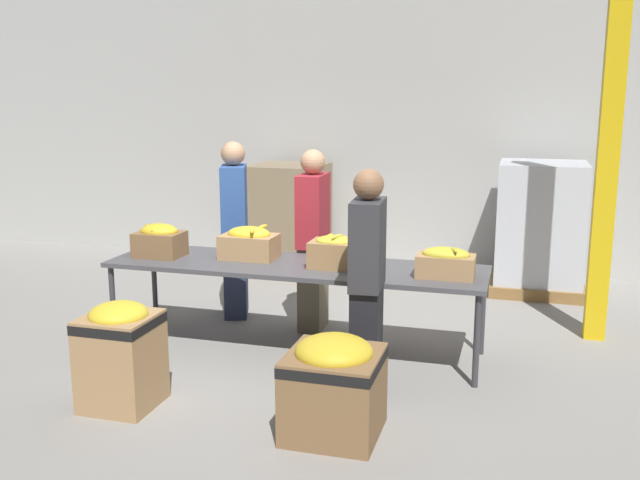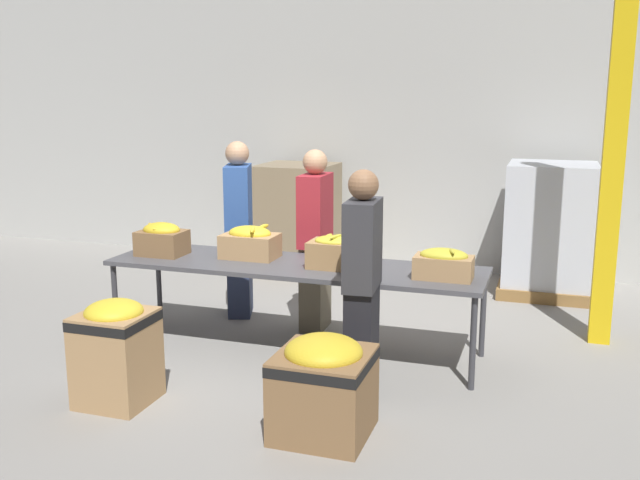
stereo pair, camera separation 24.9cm
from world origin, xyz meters
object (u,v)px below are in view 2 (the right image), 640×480
Objects in this scene: banana_box_0 at (162,239)px; support_pillar at (616,122)px; sorting_table at (295,269)px; volunteer_0 at (315,241)px; pallet_stack_0 at (297,219)px; banana_box_1 at (250,242)px; pallet_stack_1 at (549,230)px; donation_bin_0 at (116,348)px; banana_box_2 at (334,251)px; volunteer_1 at (362,283)px; donation_bin_1 at (324,383)px; volunteer_2 at (239,230)px; banana_box_3 at (444,263)px.

support_pillar is (3.86, 1.16, 1.06)m from banana_box_0.
sorting_table is 7.83× the size of banana_box_0.
volunteer_0 is 1.27× the size of pallet_stack_0.
banana_box_1 is 0.33× the size of pallet_stack_1.
support_pillar reaches higher than banana_box_1.
banana_box_2 is at bearing 49.08° from donation_bin_0.
volunteer_1 is 2.48× the size of donation_bin_1.
support_pillar is at bearing 75.82° from volunteer_2.
volunteer_1 is 2.22m from volunteer_2.
banana_box_3 is at bearing -105.79° from pallet_stack_1.
volunteer_1 is 0.96× the size of volunteer_2.
donation_bin_1 is 0.17× the size of support_pillar.
volunteer_1 is 1.88m from donation_bin_0.
sorting_table is at bearing -156.68° from support_pillar.
banana_box_1 is at bearing 12.64° from volunteer_2.
support_pillar is at bearing 97.79° from volunteer_0.
banana_box_2 is 0.10× the size of support_pillar.
pallet_stack_0 reaches higher than sorting_table.
volunteer_1 reaches higher than banana_box_2.
banana_box_0 is at bearing 70.04° from volunteer_1.
banana_box_1 is 0.28× the size of volunteer_0.
banana_box_0 reaches higher than donation_bin_1.
banana_box_3 reaches higher than sorting_table.
banana_box_1 is 3.38m from support_pillar.
support_pillar reaches higher than volunteer_0.
pallet_stack_0 is at bearing 23.22° from volunteer_1.
banana_box_1 is at bearing 10.05° from banana_box_0.
volunteer_1 is (0.80, -1.26, -0.02)m from volunteer_0.
banana_box_1 is 0.12× the size of support_pillar.
support_pillar is 4.13m from pallet_stack_0.
donation_bin_1 is (2.01, -1.38, -0.58)m from banana_box_0.
volunteer_2 is 0.45× the size of support_pillar.
volunteer_2 is 2.84m from donation_bin_1.
pallet_stack_1 reaches higher than pallet_stack_0.
volunteer_1 is (-0.53, -0.53, -0.07)m from banana_box_3.
banana_box_2 is at bearing 37.79° from volunteer_2.
donation_bin_0 is 5.05m from pallet_stack_1.
volunteer_0 is at bearing 28.02° from volunteer_1.
volunteer_0 is at bearing 59.68° from volunteer_2.
pallet_stack_1 is at bearing -1.37° from pallet_stack_0.
donation_bin_0 is at bearing -17.85° from volunteer_2.
volunteer_2 reaches higher than volunteer_0.
banana_box_0 is 0.31× the size of pallet_stack_0.
donation_bin_0 is at bearing -130.92° from banana_box_2.
pallet_stack_0 is at bearing 101.10° from banana_box_1.
banana_box_1 reaches higher than donation_bin_0.
volunteer_2 is 2.59× the size of donation_bin_1.
donation_bin_1 is at bearing 17.88° from volunteer_0.
banana_box_2 is (1.64, 0.04, -0.01)m from banana_box_0.
sorting_table is at bearing -70.27° from pallet_stack_0.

